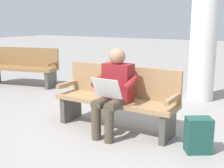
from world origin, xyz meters
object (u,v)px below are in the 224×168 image
object	(u,v)px
bench_near	(117,97)
backpack	(198,135)
person_seated	(114,90)
bench_far	(22,66)
support_pillar	(205,7)

from	to	relation	value
bench_near	backpack	bearing A→B (deg)	170.09
bench_near	person_seated	xyz separation A→B (m)	(-0.08, 0.23, 0.17)
bench_far	person_seated	bearing A→B (deg)	142.59
bench_near	backpack	world-z (taller)	bench_near
bench_near	bench_far	xyz separation A→B (m)	(3.38, -1.38, 0.00)
bench_near	support_pillar	world-z (taller)	support_pillar
backpack	bench_far	distance (m)	4.89
backpack	support_pillar	size ratio (longest dim) A/B	0.12
backpack	bench_far	size ratio (longest dim) A/B	0.23
bench_near	backpack	xyz separation A→B (m)	(-1.23, 0.24, -0.25)
support_pillar	bench_near	bearing A→B (deg)	72.63
backpack	bench_far	world-z (taller)	bench_far
bench_near	support_pillar	size ratio (longest dim) A/B	0.51
backpack	person_seated	bearing A→B (deg)	-0.12
backpack	support_pillar	world-z (taller)	support_pillar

